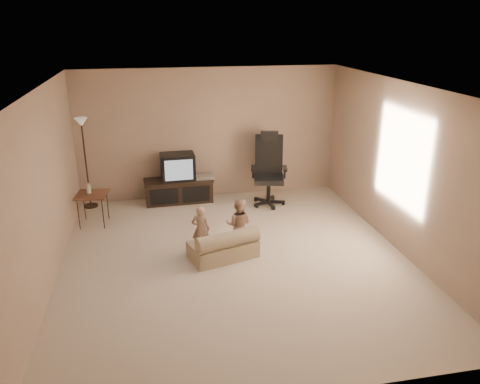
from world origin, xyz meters
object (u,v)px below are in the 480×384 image
(toddler_left, at_px, (201,229))
(toddler_right, at_px, (239,225))
(side_table, at_px, (91,195))
(office_chair, at_px, (269,179))
(child_sofa, at_px, (224,246))
(floor_lamp, at_px, (84,143))
(tv_stand, at_px, (179,182))

(toddler_left, height_order, toddler_right, toddler_right)
(side_table, bearing_deg, office_chair, 6.70)
(office_chair, distance_m, side_table, 3.21)
(child_sofa, xyz_separation_m, toddler_left, (-0.31, 0.26, 0.18))
(office_chair, xyz_separation_m, floor_lamp, (-3.33, 0.47, 0.74))
(office_chair, relative_size, side_table, 1.81)
(side_table, xyz_separation_m, toddler_left, (1.69, -1.39, -0.16))
(toddler_right, bearing_deg, office_chair, -97.99)
(side_table, bearing_deg, child_sofa, -39.47)
(side_table, relative_size, toddler_left, 1.01)
(toddler_left, xyz_separation_m, toddler_right, (0.57, -0.03, 0.04))
(tv_stand, height_order, toddler_left, tv_stand)
(child_sofa, bearing_deg, toddler_right, 25.79)
(office_chair, xyz_separation_m, child_sofa, (-1.18, -2.02, -0.30))
(tv_stand, xyz_separation_m, office_chair, (1.67, -0.41, 0.10))
(office_chair, height_order, toddler_left, office_chair)
(tv_stand, xyz_separation_m, toddler_right, (0.74, -2.20, 0.02))
(office_chair, bearing_deg, floor_lamp, -174.95)
(tv_stand, bearing_deg, child_sofa, -80.62)
(office_chair, distance_m, toddler_left, 2.31)
(side_table, bearing_deg, toddler_right, -32.02)
(tv_stand, relative_size, toddler_right, 1.61)
(tv_stand, relative_size, toddler_left, 1.79)
(side_table, bearing_deg, floor_lamp, 99.79)
(office_chair, relative_size, child_sofa, 1.27)
(tv_stand, distance_m, toddler_left, 2.18)
(tv_stand, distance_m, floor_lamp, 1.86)
(side_table, relative_size, toddler_right, 0.91)
(office_chair, bearing_deg, toddler_left, -117.26)
(side_table, bearing_deg, toddler_left, -39.37)
(tv_stand, bearing_deg, toddler_right, -73.23)
(office_chair, height_order, floor_lamp, floor_lamp)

